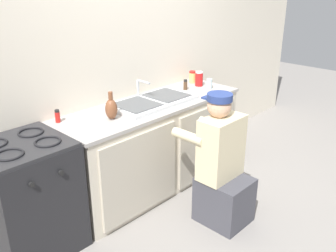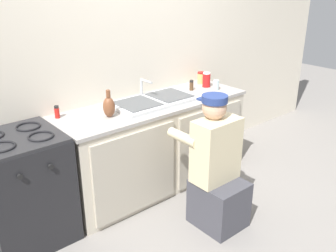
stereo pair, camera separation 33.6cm
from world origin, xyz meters
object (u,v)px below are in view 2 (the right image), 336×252
sink_double_basin (154,101)px  plumber_person (217,173)px  water_glass (216,85)px  vase_decorative (109,106)px  soda_cup_red (206,80)px  condiment_jar (201,78)px  spice_bottle_red (57,112)px  spice_bottle_pepper (191,85)px  stove_range (25,189)px

sink_double_basin → plumber_person: 0.91m
plumber_person → water_glass: bearing=44.4°
plumber_person → vase_decorative: plumber_person is taller
sink_double_basin → water_glass: bearing=-6.7°
soda_cup_red → plumber_person: bearing=-130.6°
water_glass → soda_cup_red: bearing=89.9°
sink_double_basin → condiment_jar: bearing=12.8°
condiment_jar → spice_bottle_red: (-1.63, 0.02, -0.01)m
sink_double_basin → spice_bottle_pepper: sink_double_basin is taller
water_glass → vase_decorative: bearing=178.4°
water_glass → soda_cup_red: 0.14m
vase_decorative → spice_bottle_pepper: size_ratio=2.19×
water_glass → condiment_jar: size_ratio=0.78×
spice_bottle_red → soda_cup_red: soda_cup_red is taller
sink_double_basin → condiment_jar: 0.80m
water_glass → spice_bottle_red: bearing=169.7°
plumber_person → water_glass: 1.13m
stove_range → spice_bottle_pepper: (1.80, 0.06, 0.47)m
stove_range → water_glass: bearing=-2.4°
condiment_jar → spice_bottle_red: bearing=179.2°
plumber_person → soda_cup_red: size_ratio=7.26×
water_glass → spice_bottle_pepper: spice_bottle_pepper is taller
plumber_person → spice_bottle_pepper: 1.12m
water_glass → vase_decorative: 1.25m
sink_double_basin → vase_decorative: size_ratio=3.48×
spice_bottle_pepper → soda_cup_red: bearing=-3.2°
water_glass → spice_bottle_red: 1.61m
sink_double_basin → spice_bottle_red: sink_double_basin is taller
stove_range → spice_bottle_red: (0.41, 0.20, 0.47)m
spice_bottle_red → spice_bottle_pepper: same height
plumber_person → sink_double_basin: bearing=90.0°
stove_range → spice_bottle_red: spice_bottle_red is taller
spice_bottle_red → spice_bottle_pepper: (1.38, -0.14, 0.00)m
sink_double_basin → stove_range: sink_double_basin is taller
plumber_person → spice_bottle_pepper: size_ratio=10.52×
plumber_person → stove_range: bearing=147.3°
condiment_jar → spice_bottle_pepper: (-0.25, -0.12, -0.01)m
sink_double_basin → spice_bottle_pepper: size_ratio=7.62×
spice_bottle_red → spice_bottle_pepper: 1.39m
spice_bottle_red → vase_decorative: (0.34, -0.25, 0.04)m
spice_bottle_red → soda_cup_red: (1.59, -0.15, 0.02)m
vase_decorative → spice_bottle_pepper: vase_decorative is taller
vase_decorative → plumber_person: bearing=-56.2°
plumber_person → spice_bottle_red: size_ratio=10.52×
sink_double_basin → plumber_person: bearing=-90.0°
vase_decorative → spice_bottle_pepper: (1.04, 0.11, -0.04)m
stove_range → soda_cup_red: (2.00, 0.05, 0.49)m
sink_double_basin → stove_range: size_ratio=0.90×
sink_double_basin → vase_decorative: bearing=-174.1°
vase_decorative → soda_cup_red: bearing=4.7°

